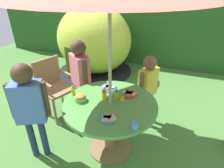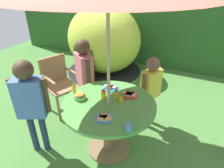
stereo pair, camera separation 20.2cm
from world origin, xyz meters
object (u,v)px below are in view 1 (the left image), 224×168
Objects in this scene: juice_bottle_near_right at (117,94)px; juice_bottle_far_right at (122,98)px; plate_near_left at (129,94)px; cup_near at (135,126)px; snack_bowl at (80,98)px; plate_far_left at (109,87)px; plate_mid_left at (108,118)px; dome_tent at (94,40)px; juice_bottle_center_back at (73,91)px; child_in_blue_shirt at (29,102)px; child_in_pink_shirt at (80,71)px; juice_bottle_center_front at (104,95)px; garden_table at (110,116)px; child_in_yellow_shirt at (148,82)px; wooden_chair at (53,84)px.

juice_bottle_far_right is (0.09, -0.06, -0.00)m from juice_bottle_near_right.
cup_near reaches higher than plate_near_left.
plate_far_left is at bearing 60.47° from snack_bowl.
cup_near is (0.30, -0.05, 0.02)m from plate_mid_left.
juice_bottle_near_right is at bearing -50.65° from dome_tent.
juice_bottle_center_back is (-0.68, -0.24, 0.04)m from plate_near_left.
dome_tent is 2.70m from child_in_blue_shirt.
child_in_pink_shirt is 12.49× the size of juice_bottle_far_right.
juice_bottle_center_front is (-0.13, -0.09, 0.01)m from juice_bottle_near_right.
dome_tent is 1.59× the size of child_in_pink_shirt.
garden_table is at bearing -149.45° from juice_bottle_far_right.
plate_mid_left is at bearing -25.77° from snack_bowl.
juice_bottle_far_right is (1.36, -2.18, 0.01)m from dome_tent.
juice_bottle_center_back is (0.72, -2.24, 0.02)m from dome_tent.
child_in_pink_shirt reaches higher than juice_bottle_far_right.
plate_mid_left is at bearing -98.46° from plate_near_left.
child_in_blue_shirt reaches higher than snack_bowl.
wooden_chair is at bearing -56.81° from child_in_yellow_shirt.
cup_near is (0.52, -0.66, 0.02)m from plate_far_left.
child_in_yellow_shirt is 1.07m from cup_near.
juice_bottle_near_right is (0.87, 0.55, -0.03)m from child_in_blue_shirt.
snack_bowl is 0.62m from plate_near_left.
child_in_blue_shirt is at bearing -136.03° from wooden_chair.
child_in_yellow_shirt reaches higher than wooden_chair.
plate_mid_left is at bearing -70.15° from plate_far_left.
juice_bottle_near_right is 0.11m from juice_bottle_far_right.
plate_near_left is 1.60× the size of juice_bottle_center_front.
plate_mid_left is (-0.08, -0.55, -0.00)m from plate_near_left.
cup_near reaches higher than plate_far_left.
dome_tent is at bearing 110.48° from snack_bowl.
cup_near is at bearing -51.96° from plate_far_left.
garden_table is 9.18× the size of juice_bottle_center_back.
juice_bottle_near_right is 1.03× the size of juice_bottle_far_right.
snack_bowl reaches higher than plate_far_left.
child_in_pink_shirt is (0.51, 0.04, 0.29)m from wooden_chair.
plate_far_left is at bearing 38.89° from juice_bottle_center_back.
child_in_yellow_shirt is (1.56, -1.54, -0.07)m from dome_tent.
wooden_chair is at bearing 85.35° from child_in_blue_shirt.
juice_bottle_center_front is at bearing 117.99° from plate_mid_left.
juice_bottle_far_right is (0.27, -0.25, 0.04)m from plate_far_left.
snack_bowl is (0.82, -0.56, 0.25)m from wooden_chair.
juice_bottle_center_back is at bearing -160.46° from plate_near_left.
garden_table is at bearing 0.00° from child_in_yellow_shirt.
juice_bottle_near_right is (0.71, -0.39, -0.03)m from child_in_pink_shirt.
juice_bottle_near_right reaches higher than cup_near.
plate_far_left reaches higher than garden_table.
child_in_yellow_shirt is at bearing -58.80° from wooden_chair.
garden_table is 0.29m from juice_bottle_near_right.
wooden_chair reaches higher than juice_bottle_center_front.
garden_table is 0.28m from juice_bottle_center_front.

